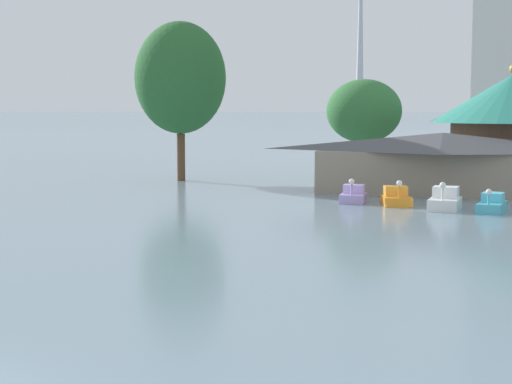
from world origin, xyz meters
name	(u,v)px	position (x,y,z in m)	size (l,w,h in m)	color
pedal_boat_lavender	(354,195)	(3.00, 36.51, 0.45)	(1.56, 2.25, 1.58)	#B299D8
pedal_boat_orange	(396,198)	(5.71, 35.85, 0.47)	(2.21, 2.67, 1.61)	orange
pedal_boat_white	(445,201)	(8.70, 34.53, 0.53)	(1.86, 2.85, 1.71)	white
pedal_boat_cyan	(492,204)	(11.33, 34.26, 0.43)	(1.78, 2.98, 1.43)	#4CB7CC
boathouse	(443,162)	(8.02, 43.13, 2.20)	(18.06, 6.16, 4.21)	gray
green_roof_pavilion	(512,123)	(12.61, 49.27, 4.80)	(11.91, 11.91, 9.06)	brown
shoreline_tree_tall_left	(180,78)	(-12.88, 47.49, 8.25)	(7.31, 7.31, 12.75)	brown
shoreline_tree_mid	(364,111)	(1.08, 52.84, 5.59)	(6.16, 6.16, 8.22)	brown
distant_broadcast_tower	(361,11)	(-47.94, 357.68, 49.02)	(5.66, 5.66, 133.90)	#B7BCC6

